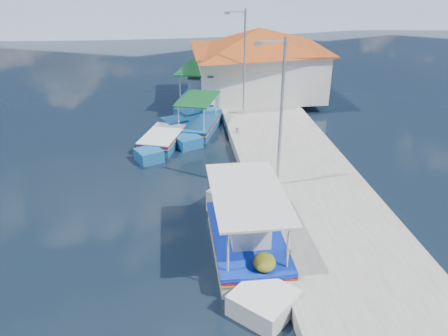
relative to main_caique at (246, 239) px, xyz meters
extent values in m
plane|color=black|center=(-2.68, 1.77, -0.50)|extent=(160.00, 160.00, 0.00)
cube|color=#ABAAA0|center=(3.22, 7.77, -0.25)|extent=(5.00, 44.00, 0.50)
cylinder|color=#A5A8AD|center=(1.12, -1.23, 0.15)|extent=(0.20, 0.20, 0.30)
cylinder|color=#A5A8AD|center=(1.12, 3.77, 0.15)|extent=(0.20, 0.20, 0.30)
cylinder|color=#A5A8AD|center=(1.12, 9.77, 0.15)|extent=(0.20, 0.20, 0.30)
cylinder|color=#A5A8AD|center=(1.12, 15.77, 0.15)|extent=(0.20, 0.20, 0.30)
cube|color=silver|center=(0.00, -0.08, -0.28)|extent=(2.25, 4.40, 0.96)
cube|color=silver|center=(0.01, 2.83, -0.16)|extent=(2.27, 2.27, 1.06)
cube|color=silver|center=(-0.02, -2.90, -0.28)|extent=(2.20, 2.20, 0.91)
cube|color=#0D29A9|center=(0.00, -0.08, 0.16)|extent=(2.31, 4.53, 0.06)
cube|color=#B60F2B|center=(0.00, -0.08, 0.08)|extent=(2.31, 4.53, 0.05)
cube|color=yellow|center=(0.00, -0.08, 0.01)|extent=(2.31, 4.53, 0.04)
cube|color=#0D29A9|center=(0.00, -0.08, 0.23)|extent=(2.34, 4.49, 0.05)
cube|color=brown|center=(0.00, -0.08, 0.20)|extent=(2.07, 4.31, 0.05)
cube|color=silver|center=(0.00, -0.38, 0.76)|extent=(1.23, 1.32, 1.11)
cube|color=silver|center=(0.00, -0.38, 1.34)|extent=(1.34, 1.42, 0.06)
cylinder|color=beige|center=(-0.88, 1.77, 1.01)|extent=(0.07, 0.07, 1.62)
cylinder|color=beige|center=(0.90, 1.76, 1.01)|extent=(0.07, 0.07, 1.62)
cylinder|color=beige|center=(-0.90, -1.92, 1.01)|extent=(0.07, 0.07, 1.62)
cylinder|color=beige|center=(0.88, -1.93, 1.01)|extent=(0.07, 0.07, 1.62)
cube|color=silver|center=(0.00, -0.08, 1.82)|extent=(2.36, 4.40, 0.07)
ellipsoid|color=#525316|center=(-0.40, 1.34, 0.49)|extent=(0.77, 0.85, 0.58)
ellipsoid|color=#525316|center=(0.31, 1.84, 0.45)|extent=(0.65, 0.71, 0.49)
ellipsoid|color=#525316|center=(0.19, -1.90, 0.46)|extent=(0.69, 0.76, 0.52)
sphere|color=red|center=(1.01, 0.52, 0.96)|extent=(0.40, 0.40, 0.40)
cube|color=#17528E|center=(-0.88, 11.37, -0.31)|extent=(2.70, 3.62, 0.82)
cube|color=#17528E|center=(-1.59, 13.42, -0.21)|extent=(1.67, 1.67, 0.91)
cube|color=#17528E|center=(-0.19, 9.39, -0.31)|extent=(1.62, 1.62, 0.78)
cube|color=#0D29A9|center=(-0.88, 11.37, 0.07)|extent=(2.78, 3.73, 0.05)
cube|color=#B60F2B|center=(-0.88, 11.37, 0.00)|extent=(2.78, 3.73, 0.04)
cube|color=yellow|center=(-0.88, 11.37, -0.06)|extent=(2.78, 3.73, 0.03)
cube|color=#17528E|center=(-0.88, 11.37, 0.13)|extent=(2.79, 3.70, 0.04)
cube|color=brown|center=(-0.88, 11.37, 0.10)|extent=(2.55, 3.51, 0.04)
cylinder|color=beige|center=(-1.98, 12.42, 0.80)|extent=(0.06, 0.06, 1.39)
cylinder|color=beige|center=(-0.67, 12.88, 0.80)|extent=(0.06, 0.06, 1.39)
cylinder|color=beige|center=(-1.09, 9.86, 0.80)|extent=(0.06, 0.06, 1.39)
cylinder|color=beige|center=(0.22, 10.32, 0.80)|extent=(0.06, 0.06, 1.39)
cube|color=#0E471F|center=(-0.88, 11.37, 1.49)|extent=(2.78, 3.65, 0.06)
cube|color=#17528E|center=(-2.88, 9.69, -0.31)|extent=(2.55, 3.45, 0.86)
cube|color=#17528E|center=(-3.56, 11.64, -0.20)|extent=(1.57, 1.57, 0.95)
cube|color=#17528E|center=(-2.23, 7.80, -0.31)|extent=(1.53, 1.53, 0.82)
cube|color=#0D29A9|center=(-2.88, 9.69, 0.09)|extent=(2.63, 3.56, 0.05)
cube|color=#B60F2B|center=(-2.88, 9.69, 0.02)|extent=(2.63, 3.56, 0.05)
cube|color=yellow|center=(-2.88, 9.69, -0.04)|extent=(2.63, 3.56, 0.04)
cube|color=silver|center=(-2.88, 9.69, 0.16)|extent=(2.63, 3.53, 0.05)
cube|color=brown|center=(-2.88, 9.69, 0.13)|extent=(2.41, 3.35, 0.05)
cube|color=#17528E|center=(-0.33, 16.17, -0.26)|extent=(3.50, 4.97, 1.06)
cube|color=#17528E|center=(-1.17, 19.05, -0.13)|extent=(2.29, 2.29, 1.17)
cube|color=#17528E|center=(0.48, 13.38, -0.26)|extent=(2.23, 2.23, 1.00)
cube|color=#0D29A9|center=(-0.33, 16.17, 0.23)|extent=(3.60, 5.12, 0.07)
cube|color=#B60F2B|center=(-0.33, 16.17, 0.14)|extent=(3.60, 5.12, 0.06)
cube|color=yellow|center=(-0.33, 16.17, 0.06)|extent=(3.60, 5.12, 0.04)
cube|color=#0D29A9|center=(-0.33, 16.17, 0.31)|extent=(3.61, 5.08, 0.06)
cube|color=brown|center=(-0.33, 16.17, 0.28)|extent=(3.29, 4.83, 0.06)
cube|color=silver|center=(-0.24, 15.85, 0.89)|extent=(1.64, 1.75, 1.23)
cube|color=silver|center=(-0.24, 15.85, 1.52)|extent=(1.78, 1.89, 0.07)
cylinder|color=beige|center=(-1.76, 17.72, 1.17)|extent=(0.08, 0.08, 1.78)
cylinder|color=beige|center=(0.04, 18.24, 1.17)|extent=(0.08, 0.08, 1.78)
cylinder|color=beige|center=(-0.71, 14.10, 1.17)|extent=(0.08, 0.08, 1.78)
cylinder|color=beige|center=(1.09, 14.62, 1.17)|extent=(0.08, 0.08, 1.78)
cube|color=#0E471F|center=(-0.33, 16.17, 2.06)|extent=(3.61, 5.00, 0.08)
cube|color=white|center=(3.52, 16.77, 1.50)|extent=(8.00, 6.00, 3.00)
cube|color=#A43B16|center=(3.52, 16.77, 3.05)|extent=(8.64, 6.48, 0.10)
pyramid|color=#A43B16|center=(3.52, 16.77, 3.70)|extent=(10.49, 10.49, 1.40)
cube|color=brown|center=(-0.46, 15.77, 1.00)|extent=(0.06, 1.00, 2.00)
cube|color=#0D29A9|center=(-0.46, 18.27, 1.60)|extent=(0.06, 1.20, 0.90)
cylinder|color=#A5A8AD|center=(1.92, 3.77, 3.00)|extent=(0.12, 0.12, 6.00)
cylinder|color=#A5A8AD|center=(1.42, 3.77, 5.85)|extent=(1.00, 0.08, 0.08)
cube|color=#A5A8AD|center=(0.92, 3.77, 5.80)|extent=(0.30, 0.14, 0.14)
cylinder|color=#A5A8AD|center=(1.92, 12.77, 3.00)|extent=(0.12, 0.12, 6.00)
cylinder|color=#A5A8AD|center=(1.42, 12.77, 5.85)|extent=(1.00, 0.08, 0.08)
cube|color=#A5A8AD|center=(0.92, 12.77, 5.80)|extent=(0.30, 0.14, 0.14)
cone|color=gray|center=(-7.68, 57.77, 1.95)|extent=(96.00, 96.00, 5.50)
cone|color=gray|center=(22.32, 57.77, 1.10)|extent=(76.80, 76.80, 3.80)
camera|label=1|loc=(-2.24, -12.38, 8.76)|focal=35.80mm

